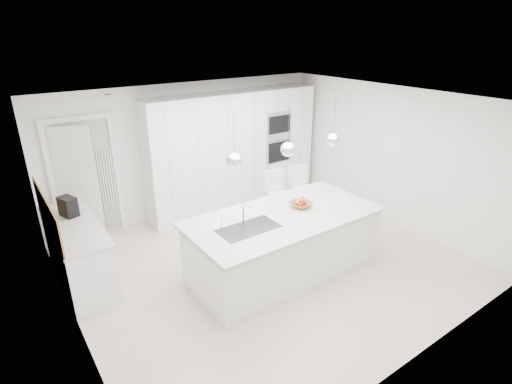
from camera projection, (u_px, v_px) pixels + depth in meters
floor at (267, 263)px, 6.25m from camera, size 5.50×5.50×0.00m
wall_back at (190, 149)px, 7.65m from camera, size 5.50×0.00×5.50m
wall_left at (64, 244)px, 4.30m from camera, size 0.00×5.00×5.00m
ceiling at (269, 102)px, 5.29m from camera, size 5.50×5.50×0.00m
tall_cabinets at (234, 151)px, 7.89m from camera, size 3.60×0.60×2.30m
oven_stack at (279, 137)px, 8.06m from camera, size 0.62×0.04×1.05m
doorway_frame at (86, 181)px, 6.67m from camera, size 1.11×0.08×2.13m
hallway_door at (71, 187)px, 6.51m from camera, size 0.76×0.38×2.00m
radiator at (107, 187)px, 6.90m from camera, size 0.32×0.04×1.40m
left_base_cabinets at (79, 254)px, 5.68m from camera, size 0.60×1.80×0.86m
left_worktop at (74, 226)px, 5.51m from camera, size 0.62×1.82×0.04m
oak_backsplash at (47, 213)px, 5.25m from camera, size 0.02×1.80×0.50m
island_base at (285, 245)px, 5.91m from camera, size 2.80×1.20×0.86m
island_worktop at (284, 216)px, 5.77m from camera, size 2.84×1.40×0.04m
island_sink at (249, 234)px, 5.41m from camera, size 0.84×0.44×0.18m
island_tap at (243, 212)px, 5.50m from camera, size 0.02×0.02×0.30m
pendant_left at (234, 161)px, 4.89m from camera, size 0.20×0.20×0.20m
pendant_mid at (288, 149)px, 5.35m from camera, size 0.20×0.20×0.20m
pendant_right at (333, 140)px, 5.80m from camera, size 0.20×0.20×0.20m
fruit_bowl at (301, 205)px, 6.01m from camera, size 0.36×0.36×0.08m
espresso_machine at (68, 207)px, 5.70m from camera, size 0.25×0.31×0.29m
bar_stool_left at (279, 203)px, 6.99m from camera, size 0.48×0.59×1.13m
bar_stool_right at (302, 196)px, 7.28m from camera, size 0.50×0.60×1.11m
apple_a at (304, 203)px, 5.99m from camera, size 0.08×0.08×0.08m
apple_b at (298, 203)px, 5.99m from camera, size 0.07×0.07×0.07m
apple_c at (300, 203)px, 6.02m from camera, size 0.07×0.07×0.07m
banana_bunch at (301, 200)px, 5.96m from camera, size 0.24×0.17×0.22m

